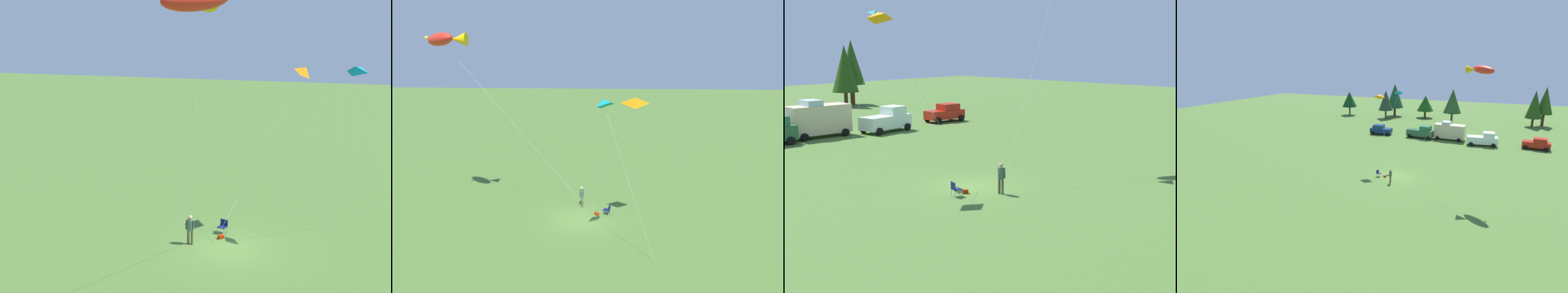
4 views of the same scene
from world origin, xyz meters
The scene contains 6 objects.
ground_plane centered at (0.00, 0.00, 0.00)m, with size 160.00×160.00×0.00m, color #4A6F2E.
person_kite_flyer centered at (0.03, -2.30, 1.02)m, with size 0.36×0.54×1.74m.
folding_chair centered at (-2.08, -0.87, 0.49)m, with size 0.60×0.60×0.82m.
backpack_on_grass centered at (-1.23, -0.81, 0.11)m, with size 0.32×0.22×0.22m, color #A42705.
kite_delta_orange centered at (-3.60, 3.44, 9.57)m, with size 3.75×4.96×9.97m.
kite_delta_teal centered at (-1.73, 6.06, 9.88)m, with size 3.82×1.34×10.22m.
Camera 1 is at (27.56, 5.70, 12.61)m, focal length 50.00 mm.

